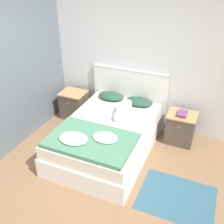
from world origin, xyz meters
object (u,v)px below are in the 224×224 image
at_px(nightstand_right, 181,128).
at_px(pillow_right, 139,102).
at_px(bed, 107,137).
at_px(nightstand_left, 74,105).
at_px(dog, 123,109).
at_px(pillow_left, 111,96).
at_px(book_stack, 182,114).

bearing_deg(nightstand_right, pillow_right, 175.24).
xyz_separation_m(bed, nightstand_left, (-1.10, 0.76, 0.01)).
bearing_deg(bed, nightstand_right, 34.57).
relative_size(bed, nightstand_right, 3.68).
relative_size(pillow_right, dog, 0.68).
height_order(pillow_left, pillow_right, same).
bearing_deg(pillow_right, book_stack, -6.73).
xyz_separation_m(pillow_right, dog, (-0.16, -0.41, 0.03)).
relative_size(nightstand_left, pillow_right, 1.11).
bearing_deg(dog, book_stack, 18.16).
bearing_deg(book_stack, pillow_left, 176.04).
distance_m(dog, book_stack, 1.02).
distance_m(nightstand_left, book_stack, 2.22).
bearing_deg(nightstand_left, nightstand_right, 0.00).
bearing_deg(pillow_right, nightstand_left, -177.19).
bearing_deg(dog, bed, -107.16).
bearing_deg(nightstand_right, dog, -160.42).
bearing_deg(book_stack, nightstand_left, 179.27).
bearing_deg(pillow_right, nightstand_right, -4.76).
xyz_separation_m(nightstand_right, book_stack, (-0.00, -0.03, 0.31)).
bearing_deg(book_stack, nightstand_right, 83.82).
distance_m(nightstand_right, pillow_left, 1.42).
height_order(pillow_left, book_stack, pillow_left).
xyz_separation_m(bed, pillow_right, (0.29, 0.83, 0.34)).
bearing_deg(book_stack, bed, -146.36).
distance_m(pillow_right, book_stack, 0.82).
bearing_deg(pillow_right, dog, -110.92).
relative_size(nightstand_left, nightstand_right, 1.00).
relative_size(nightstand_left, book_stack, 2.51).
height_order(dog, book_stack, dog).
xyz_separation_m(nightstand_left, pillow_right, (1.38, 0.07, 0.33)).
bearing_deg(bed, pillow_right, 70.93).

